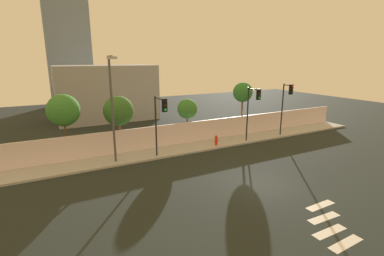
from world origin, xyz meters
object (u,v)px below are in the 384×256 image
object	(u,v)px
traffic_light_left	(287,99)
traffic_light_right	(160,114)
roadside_tree_rightmost	(243,92)
roadside_tree_midleft	(118,111)
traffic_light_center	(253,103)
roadside_tree_leftmost	(63,110)
roadside_tree_midright	(187,109)
fire_hydrant	(216,140)
street_lamp_curbside	(112,102)

from	to	relation	value
traffic_light_left	traffic_light_right	distance (m)	12.68
roadside_tree_rightmost	roadside_tree_midleft	bearing A→B (deg)	180.00
traffic_light_center	roadside_tree_rightmost	distance (m)	4.37
traffic_light_center	roadside_tree_rightmost	world-z (taller)	roadside_tree_rightmost
roadside_tree_leftmost	roadside_tree_midright	distance (m)	10.25
roadside_tree_midleft	roadside_tree_midright	xyz separation A→B (m)	(6.21, 0.00, -0.37)
traffic_light_center	roadside_tree_leftmost	size ratio (longest dim) A/B	0.99
traffic_light_center	roadside_tree_midright	xyz separation A→B (m)	(-4.32, 3.91, -0.76)
fire_hydrant	traffic_light_right	bearing A→B (deg)	-170.30
traffic_light_right	roadside_tree_midleft	size ratio (longest dim) A/B	1.01
traffic_light_left	roadside_tree_rightmost	xyz separation A→B (m)	(-2.26, 3.66, 0.33)
roadside_tree_rightmost	traffic_light_left	bearing A→B (deg)	-58.31
traffic_light_left	roadside_tree_rightmost	world-z (taller)	traffic_light_left
traffic_light_left	roadside_tree_midleft	size ratio (longest dim) A/B	1.10
traffic_light_center	street_lamp_curbside	distance (m)	11.71
traffic_light_right	fire_hydrant	distance (m)	6.16
traffic_light_left	street_lamp_curbside	distance (m)	15.85
roadside_tree_leftmost	roadside_tree_midright	xyz separation A→B (m)	(10.22, 0.00, -0.76)
traffic_light_left	roadside_tree_rightmost	bearing A→B (deg)	121.69
street_lamp_curbside	roadside_tree_midright	bearing A→B (deg)	23.64
traffic_light_center	roadside_tree_leftmost	distance (m)	15.06
roadside_tree_rightmost	traffic_light_right	bearing A→B (deg)	-158.91
roadside_tree_midright	roadside_tree_rightmost	distance (m)	6.33
traffic_light_center	fire_hydrant	size ratio (longest dim) A/B	5.59
traffic_light_left	fire_hydrant	world-z (taller)	traffic_light_left
traffic_light_center	fire_hydrant	bearing A→B (deg)	165.57
traffic_light_center	fire_hydrant	distance (m)	4.44
traffic_light_left	roadside_tree_rightmost	distance (m)	4.31
roadside_tree_leftmost	roadside_tree_rightmost	xyz separation A→B (m)	(16.45, 0.00, 0.40)
roadside_tree_leftmost	roadside_tree_rightmost	bearing A→B (deg)	0.00
roadside_tree_leftmost	fire_hydrant	bearing A→B (deg)	-15.21
roadside_tree_leftmost	roadside_tree_midleft	bearing A→B (deg)	0.00
roadside_tree_leftmost	roadside_tree_midright	world-z (taller)	roadside_tree_leftmost
roadside_tree_midright	roadside_tree_rightmost	size ratio (longest dim) A/B	0.75
roadside_tree_midleft	traffic_light_center	bearing A→B (deg)	-20.36
roadside_tree_midleft	roadside_tree_midright	bearing A→B (deg)	0.00
traffic_light_center	roadside_tree_midleft	xyz separation A→B (m)	(-10.53, 3.91, -0.39)
fire_hydrant	roadside_tree_midright	size ratio (longest dim) A/B	0.22
street_lamp_curbside	roadside_tree_midleft	bearing A→B (deg)	70.63
fire_hydrant	roadside_tree_leftmost	xyz separation A→B (m)	(-11.40, 3.10, 3.03)
roadside_tree_midright	street_lamp_curbside	bearing A→B (deg)	-156.36
street_lamp_curbside	roadside_tree_midleft	world-z (taller)	street_lamp_curbside
traffic_light_center	traffic_light_left	bearing A→B (deg)	3.43
traffic_light_left	traffic_light_center	xyz separation A→B (m)	(-4.16, -0.25, -0.07)
traffic_light_left	traffic_light_right	bearing A→B (deg)	-178.38
traffic_light_left	traffic_light_right	xyz separation A→B (m)	(-12.67, -0.36, -0.23)
traffic_light_left	traffic_light_center	world-z (taller)	traffic_light_left
fire_hydrant	roadside_tree_rightmost	xyz separation A→B (m)	(5.05, 3.10, 3.43)
street_lamp_curbside	roadside_tree_leftmost	world-z (taller)	street_lamp_curbside
traffic_light_right	traffic_light_center	bearing A→B (deg)	0.73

